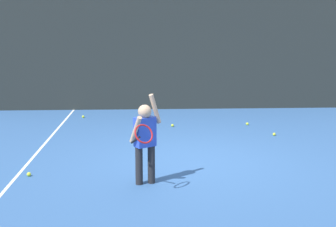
{
  "coord_description": "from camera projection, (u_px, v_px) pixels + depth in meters",
  "views": [
    {
      "loc": [
        -0.78,
        -7.63,
        2.32
      ],
      "look_at": [
        -0.4,
        0.04,
        0.85
      ],
      "focal_mm": 48.48,
      "sensor_mm": 36.0,
      "label": 1
    }
  ],
  "objects": [
    {
      "name": "ground_plane",
      "position": [
        191.0,
        161.0,
        7.96
      ],
      "size": [
        20.0,
        20.0,
        0.0
      ],
      "primitive_type": "plane",
      "color": "#335B93"
    },
    {
      "name": "court_line_sideline",
      "position": [
        41.0,
        148.0,
        8.81
      ],
      "size": [
        0.05,
        9.0,
        0.0
      ],
      "primitive_type": "cube",
      "color": "white",
      "rests_on": "ground"
    },
    {
      "name": "back_fence_windscreen",
      "position": [
        173.0,
        54.0,
        12.77
      ],
      "size": [
        12.54,
        0.08,
        3.13
      ],
      "primitive_type": "cube",
      "color": "#282D2B",
      "rests_on": "ground"
    },
    {
      "name": "fence_post_1",
      "position": [
        64.0,
        52.0,
        12.67
      ],
      "size": [
        0.09,
        0.09,
        3.28
      ],
      "primitive_type": "cylinder",
      "color": "slate",
      "rests_on": "ground"
    },
    {
      "name": "fence_post_2",
      "position": [
        173.0,
        51.0,
        12.82
      ],
      "size": [
        0.09,
        0.09,
        3.28
      ],
      "primitive_type": "cylinder",
      "color": "slate",
      "rests_on": "ground"
    },
    {
      "name": "fence_post_3",
      "position": [
        280.0,
        51.0,
        12.97
      ],
      "size": [
        0.09,
        0.09,
        3.28
      ],
      "primitive_type": "cylinder",
      "color": "slate",
      "rests_on": "ground"
    },
    {
      "name": "tennis_player",
      "position": [
        145.0,
        137.0,
        6.67
      ],
      "size": [
        0.5,
        0.83,
        1.35
      ],
      "rotation": [
        0.0,
        0.0,
        0.56
      ],
      "color": "#232326",
      "rests_on": "ground"
    },
    {
      "name": "tennis_ball_0",
      "position": [
        247.0,
        124.0,
        10.88
      ],
      "size": [
        0.07,
        0.07,
        0.07
      ],
      "primitive_type": "sphere",
      "color": "#CCE033",
      "rests_on": "ground"
    },
    {
      "name": "tennis_ball_1",
      "position": [
        172.0,
        125.0,
        10.71
      ],
      "size": [
        0.07,
        0.07,
        0.07
      ],
      "primitive_type": "sphere",
      "color": "#CCE033",
      "rests_on": "ground"
    },
    {
      "name": "tennis_ball_2",
      "position": [
        29.0,
        174.0,
        7.15
      ],
      "size": [
        0.07,
        0.07,
        0.07
      ],
      "primitive_type": "sphere",
      "color": "#CCE033",
      "rests_on": "ground"
    },
    {
      "name": "tennis_ball_3",
      "position": [
        83.0,
        117.0,
        11.74
      ],
      "size": [
        0.07,
        0.07,
        0.07
      ],
      "primitive_type": "sphere",
      "color": "#CCE033",
      "rests_on": "ground"
    },
    {
      "name": "tennis_ball_4",
      "position": [
        274.0,
        134.0,
        9.82
      ],
      "size": [
        0.07,
        0.07,
        0.07
      ],
      "primitive_type": "sphere",
      "color": "#CCE033",
      "rests_on": "ground"
    }
  ]
}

